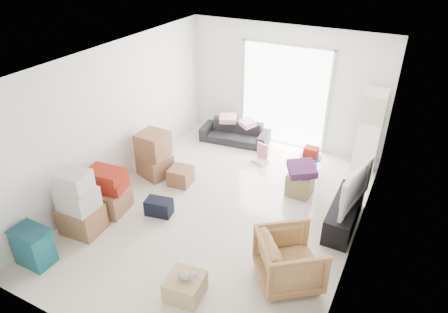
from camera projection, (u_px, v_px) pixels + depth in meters
room_shell at (222, 144)px, 6.48m from camera, size 4.98×6.48×3.18m
sliding_door at (284, 92)px, 8.83m from camera, size 2.10×0.04×2.33m
ac_tower at (370, 131)px, 7.99m from camera, size 0.45×0.30×1.75m
tv_console at (344, 213)px, 6.70m from camera, size 0.41×1.38×0.46m
television at (347, 198)px, 6.55m from camera, size 0.86×1.26×0.15m
sofa at (235, 130)px, 9.31m from camera, size 1.64×0.66×0.62m
pillow_left at (228, 114)px, 9.21m from camera, size 0.43×0.39×0.11m
pillow_right at (248, 118)px, 8.99m from camera, size 0.48×0.47×0.13m
armchair at (290, 258)px, 5.52m from camera, size 1.13×1.14×0.86m
storage_bins at (33, 246)px, 5.89m from camera, size 0.54×0.38×0.62m
box_stack_a at (79, 206)px, 6.43m from camera, size 0.66×0.56×1.14m
box_stack_b at (108, 192)px, 6.99m from camera, size 0.75×0.70×0.82m
box_stack_c at (154, 155)px, 7.97m from camera, size 0.76×0.69×0.94m
loose_box at (181, 176)px, 7.83m from camera, size 0.46×0.46×0.34m
duffel_bag at (159, 207)px, 7.00m from camera, size 0.50×0.36×0.29m
ottoman at (300, 184)px, 7.49m from camera, size 0.47×0.47×0.44m
blanket at (302, 171)px, 7.35m from camera, size 0.66×0.66×0.14m
kids_table at (311, 155)px, 8.07m from camera, size 0.44×0.44×0.58m
toy_walker at (261, 157)px, 8.59m from camera, size 0.36×0.34×0.40m
wood_crate at (185, 287)px, 5.42m from camera, size 0.53×0.53×0.32m
plush_bunny at (187, 275)px, 5.31m from camera, size 0.27×0.15×0.13m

